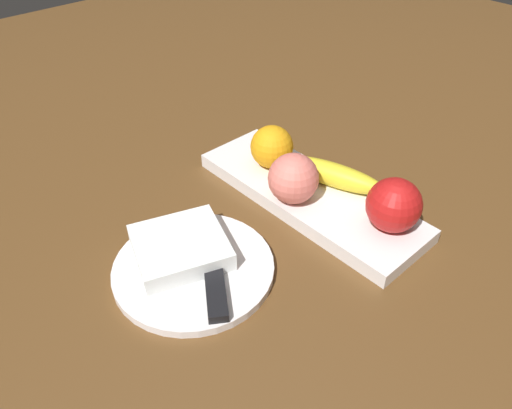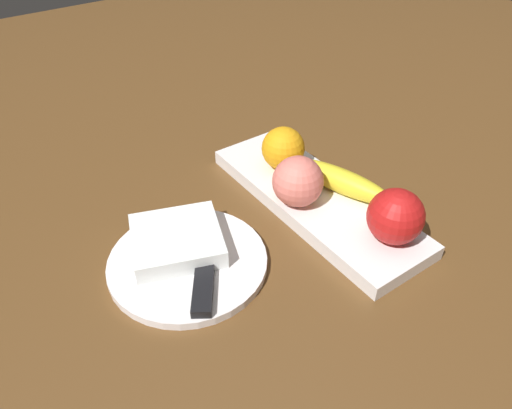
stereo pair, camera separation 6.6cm
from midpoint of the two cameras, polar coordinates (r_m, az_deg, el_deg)
name	(u,v)px [view 2 (the right image)]	position (r m, az deg, el deg)	size (l,w,h in m)	color
ground_plane	(317,213)	(0.74, 9.69, -1.04)	(2.40, 2.40, 0.00)	brown
fruit_tray	(315,199)	(0.75, 9.48, 0.49)	(0.37, 0.13, 0.02)	white
apple	(396,216)	(0.67, 18.76, -1.45)	(0.08, 0.08, 0.08)	red
banana	(341,181)	(0.74, 12.48, 2.62)	(0.16, 0.04, 0.04)	yellow
orange_near_apple	(283,148)	(0.77, 5.66, 6.46)	(0.07, 0.07, 0.07)	orange
peach	(298,181)	(0.70, 7.63, 2.58)	(0.07, 0.07, 0.07)	#E17164
dinner_plate	(188,262)	(0.65, -5.07, -6.87)	(0.21, 0.21, 0.01)	white
folded_napkin	(177,240)	(0.65, -6.37, -4.31)	(0.11, 0.12, 0.03)	white
knife	(204,277)	(0.61, -2.97, -8.62)	(0.16, 0.12, 0.01)	silver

